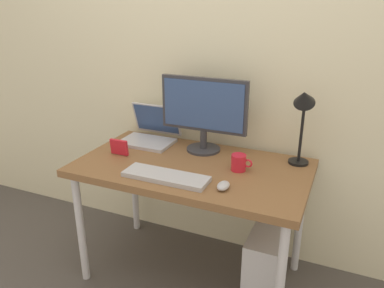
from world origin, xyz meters
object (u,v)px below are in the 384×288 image
mouse (223,186)px  monitor (204,110)px  desk (192,176)px  desk_lamp (303,110)px  keyboard (166,176)px  photo_frame (119,147)px  coffee_mug (239,163)px  laptop (151,132)px  computer_tower (266,265)px

mouse → monitor: bearing=122.9°
desk → monitor: monitor is taller
desk_lamp → keyboard: bearing=-143.4°
photo_frame → desk_lamp: bearing=15.1°
coffee_mug → laptop: bearing=162.0°
keyboard → computer_tower: bearing=21.3°
keyboard → computer_tower: 0.75m
keyboard → computer_tower: keyboard is taller
coffee_mug → photo_frame: 0.70m
coffee_mug → desk: bearing=-173.0°
laptop → desk_lamp: desk_lamp is taller
photo_frame → desk: bearing=5.3°
desk_lamp → coffee_mug: (-0.27, -0.19, -0.27)m
desk_lamp → coffee_mug: size_ratio=3.90×
keyboard → mouse: bearing=2.0°
monitor → mouse: 0.55m
desk_lamp → keyboard: desk_lamp is taller
desk → laptop: size_ratio=3.92×
monitor → keyboard: size_ratio=1.17×
desk → laptop: 0.47m
monitor → laptop: (-0.37, 0.02, -0.19)m
desk → keyboard: (-0.05, -0.21, 0.08)m
laptop → photo_frame: size_ratio=2.91×
monitor → desk_lamp: bearing=0.1°
monitor → photo_frame: bearing=-148.1°
desk → desk_lamp: bearing=22.6°
desk → coffee_mug: bearing=7.0°
mouse → photo_frame: size_ratio=0.82×
desk → photo_frame: 0.45m
coffee_mug → photo_frame: (-0.69, -0.07, 0.00)m
desk_lamp → keyboard: (-0.58, -0.43, -0.30)m
monitor → photo_frame: (-0.42, -0.26, -0.20)m
monitor → laptop: monitor is taller
laptop → keyboard: laptop is taller
desk_lamp → photo_frame: 1.03m
monitor → computer_tower: (0.47, -0.23, -0.76)m
desk_lamp → computer_tower: (-0.08, -0.23, -0.83)m
mouse → photo_frame: 0.71m
keyboard → photo_frame: photo_frame is taller
desk_lamp → coffee_mug: 0.43m
mouse → desk_lamp: bearing=56.4°
desk → desk_lamp: (0.53, 0.22, 0.38)m
laptop → desk_lamp: size_ratio=0.72×
laptop → coffee_mug: bearing=-18.0°
desk → keyboard: keyboard is taller
photo_frame → mouse: bearing=-13.1°
mouse → laptop: bearing=145.3°
mouse → coffee_mug: bearing=88.7°
computer_tower → laptop: bearing=163.0°
mouse → computer_tower: bearing=42.9°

